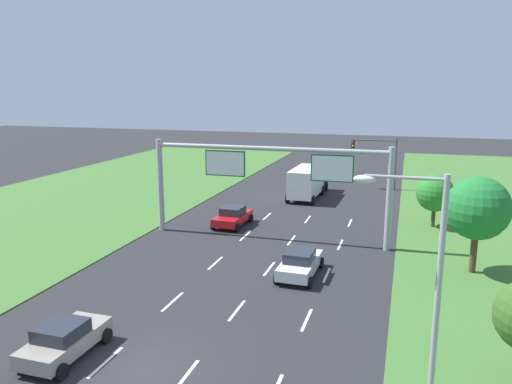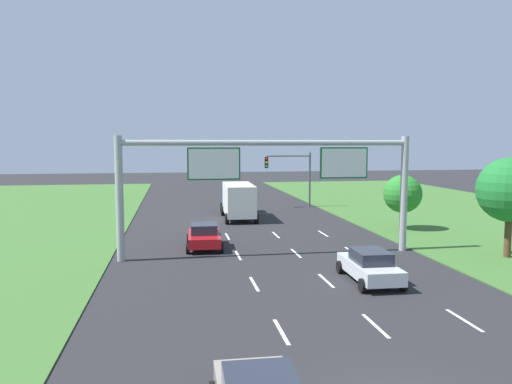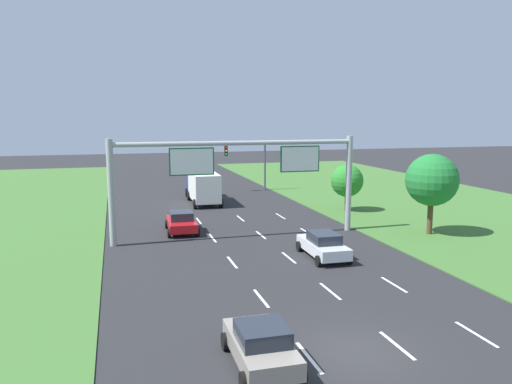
{
  "view_description": "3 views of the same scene",
  "coord_description": "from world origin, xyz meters",
  "px_view_note": "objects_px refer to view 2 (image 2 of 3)",
  "views": [
    {
      "loc": [
        9.3,
        -15.6,
        10.83
      ],
      "look_at": [
        -0.33,
        16.07,
        3.81
      ],
      "focal_mm": 35.0,
      "sensor_mm": 36.0,
      "label": 1
    },
    {
      "loc": [
        -5.36,
        -10.58,
        6.64
      ],
      "look_at": [
        -0.46,
        19.38,
        3.59
      ],
      "focal_mm": 35.0,
      "sensor_mm": 36.0,
      "label": 2
    },
    {
      "loc": [
        -8.04,
        -15.37,
        8.45
      ],
      "look_at": [
        0.93,
        16.39,
        3.38
      ],
      "focal_mm": 35.0,
      "sensor_mm": 36.0,
      "label": 3
    }
  ],
  "objects_px": {
    "box_truck": "(238,199)",
    "roadside_tree_mid": "(510,190)",
    "roadside_tree_far": "(403,194)",
    "sign_gantry": "(271,173)",
    "car_near_red": "(370,266)",
    "traffic_light_mast": "(291,170)",
    "car_lead_silver": "(204,236)"
  },
  "relations": [
    {
      "from": "box_truck",
      "to": "roadside_tree_mid",
      "type": "relative_size",
      "value": 1.44
    },
    {
      "from": "car_near_red",
      "to": "roadside_tree_mid",
      "type": "xyz_separation_m",
      "value": [
        9.69,
        3.37,
        3.16
      ]
    },
    {
      "from": "car_near_red",
      "to": "roadside_tree_mid",
      "type": "bearing_deg",
      "value": 20.65
    },
    {
      "from": "sign_gantry",
      "to": "roadside_tree_far",
      "type": "height_order",
      "value": "sign_gantry"
    },
    {
      "from": "sign_gantry",
      "to": "car_near_red",
      "type": "bearing_deg",
      "value": -60.1
    },
    {
      "from": "box_truck",
      "to": "roadside_tree_far",
      "type": "height_order",
      "value": "roadside_tree_far"
    },
    {
      "from": "car_lead_silver",
      "to": "box_truck",
      "type": "xyz_separation_m",
      "value": [
        3.66,
        12.19,
        0.91
      ]
    },
    {
      "from": "box_truck",
      "to": "roadside_tree_far",
      "type": "relative_size",
      "value": 2.0
    },
    {
      "from": "roadside_tree_far",
      "to": "car_near_red",
      "type": "bearing_deg",
      "value": -121.08
    },
    {
      "from": "sign_gantry",
      "to": "roadside_tree_far",
      "type": "xyz_separation_m",
      "value": [
        11.45,
        6.79,
        -2.13
      ]
    },
    {
      "from": "car_near_red",
      "to": "sign_gantry",
      "type": "relative_size",
      "value": 0.26
    },
    {
      "from": "sign_gantry",
      "to": "roadside_tree_far",
      "type": "distance_m",
      "value": 13.49
    },
    {
      "from": "roadside_tree_mid",
      "to": "roadside_tree_far",
      "type": "distance_m",
      "value": 9.91
    },
    {
      "from": "car_lead_silver",
      "to": "sign_gantry",
      "type": "distance_m",
      "value": 6.18
    },
    {
      "from": "car_near_red",
      "to": "roadside_tree_far",
      "type": "xyz_separation_m",
      "value": [
        7.86,
        13.04,
        1.97
      ]
    },
    {
      "from": "roadside_tree_mid",
      "to": "roadside_tree_far",
      "type": "xyz_separation_m",
      "value": [
        -1.83,
        9.67,
        -1.19
      ]
    },
    {
      "from": "traffic_light_mast",
      "to": "car_lead_silver",
      "type": "bearing_deg",
      "value": -118.62
    },
    {
      "from": "roadside_tree_far",
      "to": "traffic_light_mast",
      "type": "bearing_deg",
      "value": 110.63
    },
    {
      "from": "traffic_light_mast",
      "to": "roadside_tree_far",
      "type": "xyz_separation_m",
      "value": [
        5.29,
        -14.06,
        -1.12
      ]
    },
    {
      "from": "car_near_red",
      "to": "sign_gantry",
      "type": "height_order",
      "value": "sign_gantry"
    },
    {
      "from": "traffic_light_mast",
      "to": "roadside_tree_far",
      "type": "bearing_deg",
      "value": -69.37
    },
    {
      "from": "car_lead_silver",
      "to": "roadside_tree_mid",
      "type": "relative_size",
      "value": 0.73
    },
    {
      "from": "roadside_tree_mid",
      "to": "roadside_tree_far",
      "type": "relative_size",
      "value": 1.38
    },
    {
      "from": "car_near_red",
      "to": "traffic_light_mast",
      "type": "height_order",
      "value": "traffic_light_mast"
    },
    {
      "from": "car_lead_silver",
      "to": "roadside_tree_far",
      "type": "xyz_separation_m",
      "value": [
        15.2,
        4.1,
        1.98
      ]
    },
    {
      "from": "traffic_light_mast",
      "to": "roadside_tree_far",
      "type": "relative_size",
      "value": 1.34
    },
    {
      "from": "car_near_red",
      "to": "roadside_tree_mid",
      "type": "distance_m",
      "value": 10.73
    },
    {
      "from": "traffic_light_mast",
      "to": "roadside_tree_mid",
      "type": "relative_size",
      "value": 0.97
    },
    {
      "from": "box_truck",
      "to": "roadside_tree_mid",
      "type": "xyz_separation_m",
      "value": [
        13.36,
        -17.76,
        2.27
      ]
    },
    {
      "from": "traffic_light_mast",
      "to": "roadside_tree_mid",
      "type": "distance_m",
      "value": 24.77
    },
    {
      "from": "sign_gantry",
      "to": "traffic_light_mast",
      "type": "relative_size",
      "value": 3.08
    },
    {
      "from": "car_near_red",
      "to": "car_lead_silver",
      "type": "height_order",
      "value": "car_near_red"
    }
  ]
}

